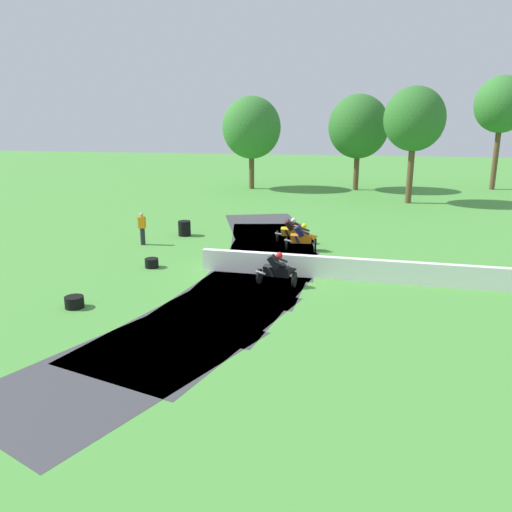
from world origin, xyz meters
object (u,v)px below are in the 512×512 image
object	(u,v)px
motorcycle_trailing_yellow	(292,231)
tire_stack_mid_a	(152,263)
motorcycle_chase_orange	(303,237)
track_marshal	(142,229)
tire_stack_mid_b	(184,228)
motorcycle_lead_black	(278,270)
tire_stack_near	(74,302)

from	to	relation	value
motorcycle_trailing_yellow	tire_stack_mid_a	xyz separation A→B (m)	(-5.55, -5.34, -0.43)
motorcycle_chase_orange	tire_stack_mid_a	xyz separation A→B (m)	(-6.19, -3.86, -0.45)
tire_stack_mid_a	track_marshal	size ratio (longest dim) A/B	0.35
motorcycle_trailing_yellow	tire_stack_mid_a	size ratio (longest dim) A/B	2.91
tire_stack_mid_b	motorcycle_lead_black	bearing A→B (deg)	-51.22
tire_stack_near	tire_stack_mid_a	distance (m)	5.06
motorcycle_chase_orange	motorcycle_trailing_yellow	world-z (taller)	motorcycle_chase_orange
motorcycle_chase_orange	tire_stack_near	xyz separation A→B (m)	(-7.13, -8.83, -0.45)
motorcycle_lead_black	motorcycle_trailing_yellow	world-z (taller)	motorcycle_lead_black
tire_stack_near	track_marshal	size ratio (longest dim) A/B	0.40
tire_stack_mid_a	tire_stack_mid_b	bearing A→B (deg)	93.27
motorcycle_chase_orange	tire_stack_mid_b	world-z (taller)	motorcycle_chase_orange
tire_stack_mid_a	track_marshal	xyz separation A→B (m)	(-1.84, 3.72, 0.62)
tire_stack_near	track_marshal	world-z (taller)	track_marshal
motorcycle_lead_black	motorcycle_chase_orange	xyz separation A→B (m)	(0.51, 5.40, -0.00)
track_marshal	tire_stack_mid_a	bearing A→B (deg)	-63.69
motorcycle_chase_orange	tire_stack_near	distance (m)	11.36
motorcycle_lead_black	tire_stack_near	world-z (taller)	motorcycle_lead_black
motorcycle_lead_black	track_marshal	world-z (taller)	track_marshal
motorcycle_lead_black	tire_stack_mid_a	bearing A→B (deg)	164.81
motorcycle_chase_orange	tire_stack_mid_b	size ratio (longest dim) A/B	2.10
tire_stack_near	tire_stack_mid_b	world-z (taller)	tire_stack_mid_b
tire_stack_mid_a	tire_stack_mid_b	world-z (taller)	tire_stack_mid_b
motorcycle_lead_black	tire_stack_mid_a	world-z (taller)	motorcycle_lead_black
motorcycle_trailing_yellow	tire_stack_mid_b	xyz separation A→B (m)	(-5.89, 0.61, -0.23)
motorcycle_chase_orange	tire_stack_mid_a	bearing A→B (deg)	-148.04
motorcycle_chase_orange	track_marshal	xyz separation A→B (m)	(-8.03, -0.14, 0.16)
motorcycle_lead_black	tire_stack_near	xyz separation A→B (m)	(-6.62, -3.43, -0.46)
tire_stack_near	motorcycle_lead_black	bearing A→B (deg)	27.39
tire_stack_near	tire_stack_mid_b	bearing A→B (deg)	86.87
motorcycle_trailing_yellow	motorcycle_lead_black	bearing A→B (deg)	-88.90
motorcycle_trailing_yellow	track_marshal	bearing A→B (deg)	-167.60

